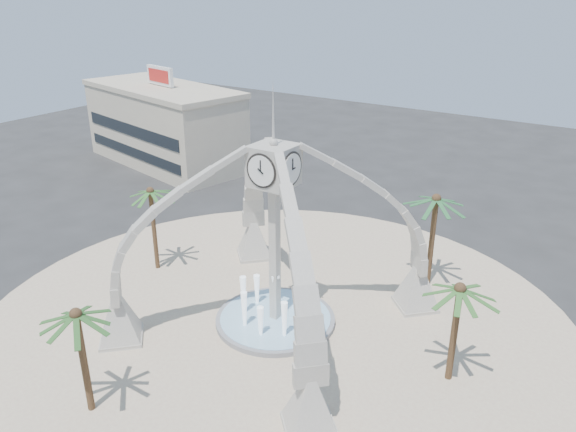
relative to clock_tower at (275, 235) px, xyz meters
The scene contains 9 objects.
ground 6.49m from the clock_tower, 90.00° to the left, with size 140.00×140.00×0.00m, color #282828.
plaza 6.46m from the clock_tower, 90.00° to the left, with size 40.00×40.00×0.06m, color beige.
clock_tower is the anchor object (origin of this frame).
fountain 6.20m from the clock_tower, 90.00° to the left, with size 8.00×8.00×3.62m.
building_nw 38.87m from the clock_tower, 145.49° to the left, with size 23.75×13.73×11.90m.
palm_east 11.66m from the clock_tower, ahead, with size 4.43×4.43×6.75m.
palm_west 12.31m from the clock_tower, behind, with size 4.45×4.45×7.29m.
palm_north 12.57m from the clock_tower, 58.29° to the left, with size 5.24×5.24×7.73m.
palm_south 12.78m from the clock_tower, 105.63° to the right, with size 4.14×4.14×6.73m.
Camera 1 is at (18.48, -26.19, 21.20)m, focal length 35.00 mm.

